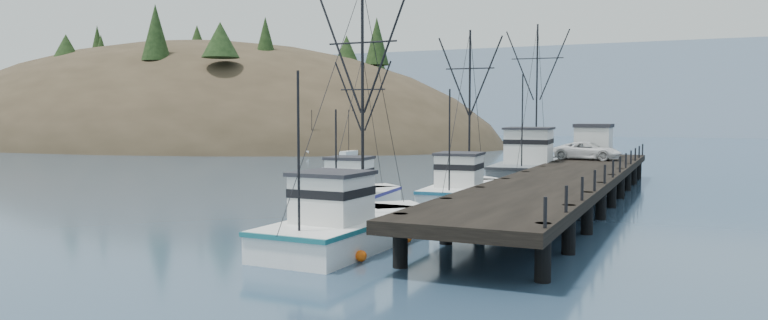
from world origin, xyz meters
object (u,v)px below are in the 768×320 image
trawler_far (465,191)px  pier_shed (594,140)px  pickup_truck (588,151)px  trawler_near (351,226)px  work_vessel (533,169)px  pier (568,178)px  motorboat (341,171)px  trawler_mid (358,199)px

trawler_far → pier_shed: bearing=74.7°
pier_shed → pickup_truck: 3.96m
trawler_near → work_vessel: (1.46, 28.83, 0.41)m
trawler_far → pickup_truck: size_ratio=2.20×
pier → trawler_far: trawler_far is taller
trawler_near → pier_shed: bearing=81.0°
pier_shed → motorboat: 24.49m
pier → motorboat: (-25.04, 17.09, -1.69)m
trawler_mid → pier_shed: 27.29m
pier → trawler_far: bearing=-162.6°
trawler_mid → work_vessel: 21.00m
trawler_near → trawler_mid: trawler_near is taller
trawler_mid → pier_shed: bearing=69.7°
trawler_far → work_vessel: (1.23, 13.75, 0.41)m
work_vessel → trawler_far: bearing=-95.1°
pier → trawler_far: size_ratio=3.90×
pier → pier_shed: (-0.79, 17.09, 1.73)m
work_vessel → trawler_mid: bearing=-105.1°
trawler_mid → work_vessel: size_ratio=0.58×
trawler_mid → motorboat: trawler_mid is taller
trawler_far → motorboat: trawler_far is taller
pier_shed → work_vessel: bearing=-127.2°
pier_shed → pickup_truck: bearing=-88.6°
trawler_near → trawler_far: size_ratio=1.03×
trawler_near → pier_shed: trawler_near is taller
trawler_near → trawler_far: (0.23, 15.08, 0.00)m
trawler_near → trawler_mid: 9.45m
trawler_mid → trawler_far: 7.77m
pier_shed → motorboat: bearing=180.0°
pier_shed → pickup_truck: (0.10, -3.90, -0.71)m
trawler_mid → pier: bearing=39.4°
trawler_mid → trawler_far: size_ratio=0.83×
pier_shed → motorboat: (-24.25, 0.01, -3.42)m
work_vessel → pickup_truck: bearing=18.0°
trawler_mid → pickup_truck: (9.52, 21.58, 1.89)m
trawler_mid → pickup_truck: 23.66m
trawler_mid → pier_shed: trawler_mid is taller
trawler_far → trawler_near: bearing=-90.9°
pickup_truck → trawler_near: bearing=176.4°
pickup_truck → motorboat: (-24.35, 3.90, -2.71)m
trawler_mid → motorboat: 29.50m
trawler_near → work_vessel: bearing=87.1°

